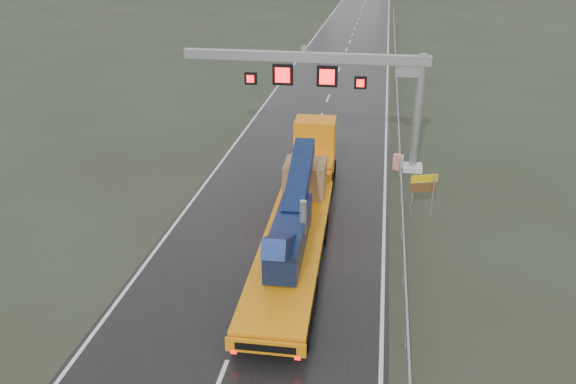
% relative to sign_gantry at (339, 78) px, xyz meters
% --- Properties ---
extents(ground, '(400.00, 400.00, 0.00)m').
position_rel_sign_gantry_xyz_m(ground, '(-2.10, -17.99, -5.61)').
color(ground, '#272D1F').
rests_on(ground, ground).
extents(road, '(11.00, 200.00, 0.02)m').
position_rel_sign_gantry_xyz_m(road, '(-2.10, 22.01, -5.60)').
color(road, black).
rests_on(road, ground).
extents(guardrail, '(0.20, 140.00, 1.40)m').
position_rel_sign_gantry_xyz_m(guardrail, '(4.00, 12.01, -4.91)').
color(guardrail, gray).
rests_on(guardrail, ground).
extents(sign_gantry, '(14.90, 1.20, 7.42)m').
position_rel_sign_gantry_xyz_m(sign_gantry, '(0.00, 0.00, 0.00)').
color(sign_gantry, '#B8B9B4').
rests_on(sign_gantry, ground).
extents(heavy_haul_truck, '(3.10, 18.22, 4.26)m').
position_rel_sign_gantry_xyz_m(heavy_haul_truck, '(-1.01, -8.19, -3.96)').
color(heavy_haul_truck, orange).
rests_on(heavy_haul_truck, ground).
extents(exit_sign_pair, '(1.37, 0.50, 2.43)m').
position_rel_sign_gantry_xyz_m(exit_sign_pair, '(5.00, -6.52, -3.91)').
color(exit_sign_pair, '#9A9DA3').
rests_on(exit_sign_pair, ground).
extents(striped_barrier, '(0.67, 0.49, 1.01)m').
position_rel_sign_gantry_xyz_m(striped_barrier, '(3.90, -0.12, -5.11)').
color(striped_barrier, red).
rests_on(striped_barrier, ground).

